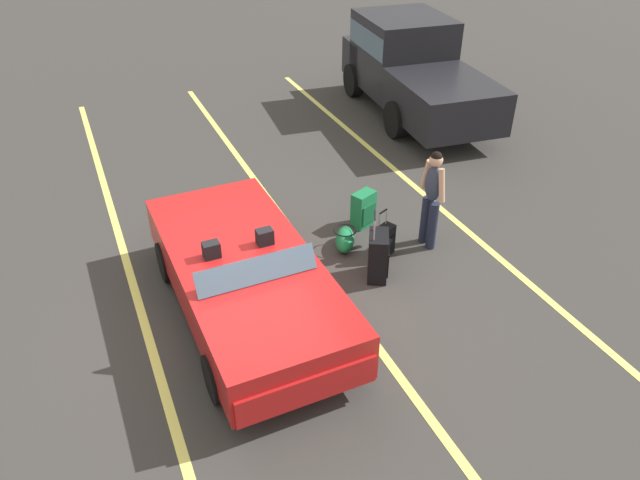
{
  "coord_description": "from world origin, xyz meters",
  "views": [
    {
      "loc": [
        6.25,
        -1.66,
        5.52
      ],
      "look_at": [
        -0.25,
        1.2,
        0.75
      ],
      "focal_mm": 33.75,
      "sensor_mm": 36.0,
      "label": 1
    }
  ],
  "objects_px": {
    "duffel_bag": "(345,239)",
    "traveler_person": "(432,194)",
    "suitcase_small_carryon": "(384,241)",
    "parked_pickup_truck_near": "(410,65)",
    "convertible_car": "(251,288)",
    "suitcase_medium_bright": "(364,209)",
    "suitcase_large_black": "(378,256)"
  },
  "relations": [
    {
      "from": "duffel_bag",
      "to": "traveler_person",
      "type": "relative_size",
      "value": 0.43
    },
    {
      "from": "suitcase_small_carryon",
      "to": "parked_pickup_truck_near",
      "type": "xyz_separation_m",
      "value": [
        -5.13,
        3.45,
        0.85
      ]
    },
    {
      "from": "convertible_car",
      "to": "suitcase_small_carryon",
      "type": "height_order",
      "value": "convertible_car"
    },
    {
      "from": "parked_pickup_truck_near",
      "to": "duffel_bag",
      "type": "bearing_deg",
      "value": 146.1
    },
    {
      "from": "traveler_person",
      "to": "parked_pickup_truck_near",
      "type": "relative_size",
      "value": 0.32
    },
    {
      "from": "suitcase_small_carryon",
      "to": "parked_pickup_truck_near",
      "type": "relative_size",
      "value": 0.15
    },
    {
      "from": "suitcase_medium_bright",
      "to": "traveler_person",
      "type": "distance_m",
      "value": 1.32
    },
    {
      "from": "suitcase_medium_bright",
      "to": "suitcase_small_carryon",
      "type": "relative_size",
      "value": 0.8
    },
    {
      "from": "convertible_car",
      "to": "suitcase_large_black",
      "type": "relative_size",
      "value": 3.86
    },
    {
      "from": "suitcase_large_black",
      "to": "parked_pickup_truck_near",
      "type": "xyz_separation_m",
      "value": [
        -5.6,
        3.83,
        0.74
      ]
    },
    {
      "from": "convertible_car",
      "to": "parked_pickup_truck_near",
      "type": "bearing_deg",
      "value": 133.84
    },
    {
      "from": "convertible_car",
      "to": "suitcase_small_carryon",
      "type": "xyz_separation_m",
      "value": [
        -0.72,
        2.41,
        -0.34
      ]
    },
    {
      "from": "suitcase_large_black",
      "to": "traveler_person",
      "type": "xyz_separation_m",
      "value": [
        -0.43,
        1.14,
        0.56
      ]
    },
    {
      "from": "duffel_bag",
      "to": "suitcase_large_black",
      "type": "bearing_deg",
      "value": 7.43
    },
    {
      "from": "convertible_car",
      "to": "suitcase_large_black",
      "type": "bearing_deg",
      "value": 95.68
    },
    {
      "from": "traveler_person",
      "to": "parked_pickup_truck_near",
      "type": "height_order",
      "value": "parked_pickup_truck_near"
    },
    {
      "from": "convertible_car",
      "to": "suitcase_medium_bright",
      "type": "xyz_separation_m",
      "value": [
        -1.62,
        2.5,
        -0.28
      ]
    },
    {
      "from": "duffel_bag",
      "to": "parked_pickup_truck_near",
      "type": "xyz_separation_m",
      "value": [
        -4.72,
        3.94,
        0.95
      ]
    },
    {
      "from": "suitcase_small_carryon",
      "to": "duffel_bag",
      "type": "height_order",
      "value": "suitcase_small_carryon"
    },
    {
      "from": "parked_pickup_truck_near",
      "to": "suitcase_small_carryon",
      "type": "bearing_deg",
      "value": 152.01
    },
    {
      "from": "suitcase_large_black",
      "to": "suitcase_medium_bright",
      "type": "xyz_separation_m",
      "value": [
        -1.38,
        0.47,
        -0.06
      ]
    },
    {
      "from": "suitcase_large_black",
      "to": "suitcase_small_carryon",
      "type": "bearing_deg",
      "value": 80.48
    },
    {
      "from": "traveler_person",
      "to": "convertible_car",
      "type": "bearing_deg",
      "value": 9.69
    },
    {
      "from": "suitcase_medium_bright",
      "to": "duffel_bag",
      "type": "distance_m",
      "value": 0.78
    },
    {
      "from": "duffel_bag",
      "to": "parked_pickup_truck_near",
      "type": "distance_m",
      "value": 6.22
    },
    {
      "from": "convertible_car",
      "to": "suitcase_medium_bright",
      "type": "height_order",
      "value": "convertible_car"
    },
    {
      "from": "suitcase_large_black",
      "to": "duffel_bag",
      "type": "bearing_deg",
      "value": 125.92
    },
    {
      "from": "suitcase_small_carryon",
      "to": "traveler_person",
      "type": "height_order",
      "value": "traveler_person"
    },
    {
      "from": "traveler_person",
      "to": "parked_pickup_truck_near",
      "type": "bearing_deg",
      "value": -119.72
    },
    {
      "from": "traveler_person",
      "to": "parked_pickup_truck_near",
      "type": "distance_m",
      "value": 5.83
    },
    {
      "from": "convertible_car",
      "to": "duffel_bag",
      "type": "distance_m",
      "value": 2.27
    },
    {
      "from": "suitcase_large_black",
      "to": "parked_pickup_truck_near",
      "type": "distance_m",
      "value": 6.82
    }
  ]
}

